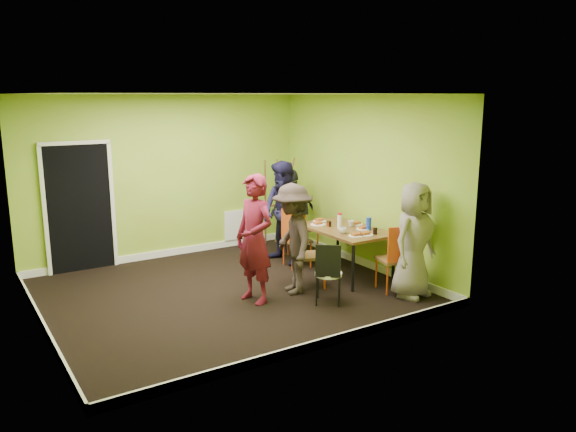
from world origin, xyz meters
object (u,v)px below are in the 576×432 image
object	(u,v)px
person_standing	(255,239)
easel	(277,203)
chair_bentwood	(328,271)
person_front_end	(414,240)
chair_back_end	(297,210)
orange_bottle	(329,224)
person_left_far	(284,213)
chair_front_end	(396,255)
blue_bottle	(369,224)
chair_left_far	(293,235)
person_back_end	(292,210)
thermos	(340,222)
person_left_near	(293,239)
dining_table	(345,232)
chair_left_near	(304,250)

from	to	relation	value
person_standing	easel	bearing A→B (deg)	129.45
chair_bentwood	person_front_end	bearing A→B (deg)	21.99
chair_back_end	chair_bentwood	bearing A→B (deg)	62.45
orange_bottle	person_standing	world-z (taller)	person_standing
easel	person_left_far	xyz separation A→B (m)	(-0.49, -1.01, 0.04)
chair_front_end	person_standing	distance (m)	2.05
blue_bottle	chair_front_end	bearing A→B (deg)	-99.24
chair_front_end	person_left_far	distance (m)	2.18
orange_bottle	chair_left_far	bearing A→B (deg)	121.32
easel	person_front_end	bearing A→B (deg)	-86.79
person_back_end	chair_back_end	bearing A→B (deg)	83.15
chair_bentwood	person_standing	distance (m)	1.08
chair_front_end	person_front_end	xyz separation A→B (m)	(0.08, -0.25, 0.26)
person_standing	person_front_end	distance (m)	2.21
chair_back_end	thermos	bearing A→B (deg)	81.77
chair_left_far	chair_back_end	bearing A→B (deg)	149.81
person_back_end	person_left_near	bearing A→B (deg)	57.21
chair_front_end	blue_bottle	distance (m)	0.82
orange_bottle	person_back_end	bearing A→B (deg)	81.61
easel	thermos	world-z (taller)	easel
chair_back_end	thermos	size ratio (longest dim) A/B	5.21
easel	orange_bottle	bearing A→B (deg)	-94.99
person_front_end	person_left_far	bearing A→B (deg)	94.12
easel	person_standing	world-z (taller)	person_standing
person_standing	person_left_far	world-z (taller)	person_standing
dining_table	orange_bottle	bearing A→B (deg)	121.06
person_back_end	person_front_end	bearing A→B (deg)	92.87
thermos	person_back_end	bearing A→B (deg)	85.36
chair_back_end	blue_bottle	xyz separation A→B (m)	(0.21, -1.70, 0.06)
chair_bentwood	person_front_end	distance (m)	1.29
dining_table	person_standing	xyz separation A→B (m)	(-1.76, -0.26, 0.19)
person_left_far	person_standing	bearing A→B (deg)	-54.51
person_left_near	chair_bentwood	bearing A→B (deg)	29.24
orange_bottle	easel	bearing A→B (deg)	85.01
easel	blue_bottle	size ratio (longest dim) A/B	8.50
chair_back_end	chair_bentwood	xyz separation A→B (m)	(-1.02, -2.34, -0.31)
thermos	person_front_end	xyz separation A→B (m)	(0.27, -1.33, -0.04)
chair_left_near	orange_bottle	bearing A→B (deg)	135.91
blue_bottle	person_standing	bearing A→B (deg)	179.74
person_back_end	person_standing	bearing A→B (deg)	45.76
thermos	blue_bottle	size ratio (longest dim) A/B	1.09
person_left_far	person_front_end	size ratio (longest dim) A/B	1.06
chair_front_end	blue_bottle	world-z (taller)	chair_front_end
person_front_end	chair_left_near	bearing A→B (deg)	120.71
chair_bentwood	chair_front_end	bearing A→B (deg)	33.07
easel	person_standing	bearing A→B (deg)	-127.38
easel	person_standing	size ratio (longest dim) A/B	0.94
blue_bottle	person_standing	xyz separation A→B (m)	(-2.00, 0.01, 0.03)
dining_table	chair_bentwood	bearing A→B (deg)	-137.67
person_left_far	person_left_near	size ratio (longest dim) A/B	1.09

